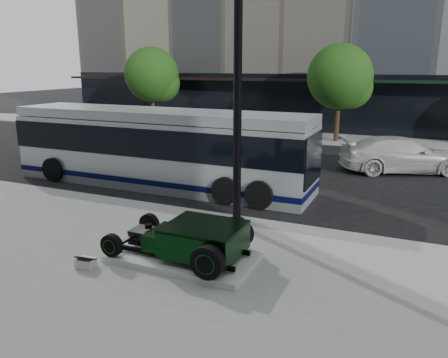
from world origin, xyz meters
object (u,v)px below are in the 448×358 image
at_px(hot_rod, 196,239).
at_px(lamppost, 238,100).
at_px(transit_bus, 159,147).
at_px(white_sedan, 402,155).

distance_m(hot_rod, lamppost, 3.99).
distance_m(hot_rod, transit_bus, 7.57).
relative_size(transit_bus, white_sedan, 2.28).
xyz_separation_m(hot_rod, lamppost, (-0.08, 2.67, 2.96)).
height_order(hot_rod, transit_bus, transit_bus).
height_order(transit_bus, white_sedan, transit_bus).
xyz_separation_m(transit_bus, white_sedan, (8.58, 6.11, -0.72)).
bearing_deg(transit_bus, lamppost, -35.26).
height_order(lamppost, white_sedan, lamppost).
bearing_deg(lamppost, hot_rod, -88.37).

